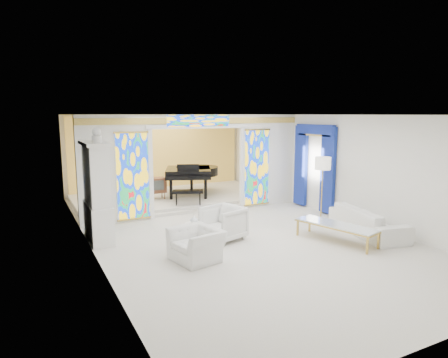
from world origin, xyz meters
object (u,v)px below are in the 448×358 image
sofa (368,221)px  tv_console (156,185)px  armchair_right (223,223)px  coffee_table (336,225)px  china_cabinet (97,193)px  grand_piano (192,172)px  armchair_left (196,245)px

sofa → tv_console: bearing=45.1°
armchair_right → coffee_table: size_ratio=0.43×
armchair_right → tv_console: (-0.26, 4.46, 0.24)m
china_cabinet → sofa: (6.17, -2.60, -0.83)m
grand_piano → china_cabinet: bearing=-116.5°
china_cabinet → grand_piano: (3.83, 3.33, -0.20)m
grand_piano → sofa: bearing=-46.0°
armchair_left → china_cabinet: bearing=-157.3°
sofa → grand_piano: size_ratio=0.76×
sofa → grand_piano: (-2.33, 5.93, 0.63)m
coffee_table → grand_piano: grand_piano is taller
armchair_right → sofa: 3.70m
sofa → tv_console: tv_console is taller
coffee_table → tv_console: (-2.56, 5.86, 0.24)m
coffee_table → sofa: bearing=6.4°
armchair_left → tv_console: 5.50m
coffee_table → grand_piano: bearing=100.8°
grand_piano → tv_console: (-1.41, -0.20, -0.32)m
sofa → armchair_left: bearing=98.3°
tv_console → sofa: bearing=-55.7°
armchair_left → tv_console: (0.86, 5.43, 0.32)m
china_cabinet → armchair_right: 3.10m
armchair_right → sofa: size_ratio=0.39×
armchair_left → tv_console: tv_console is taller
china_cabinet → armchair_right: (2.69, -1.33, -0.76)m
china_cabinet → armchair_left: bearing=-55.7°
grand_piano → tv_console: size_ratio=4.19×
sofa → coffee_table: (-1.18, -0.13, 0.07)m
china_cabinet → coffee_table: (4.99, -2.73, -0.76)m
armchair_left → coffee_table: 3.45m
china_cabinet → tv_console: china_cabinet is taller
sofa → coffee_table: 1.19m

